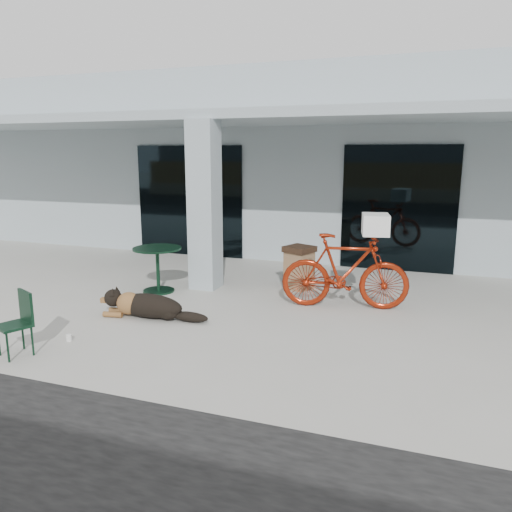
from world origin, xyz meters
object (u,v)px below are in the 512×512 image
at_px(bicycle, 345,271).
at_px(cafe_table_near, 158,270).
at_px(dog, 149,304).
at_px(cafe_chair_near, 14,325).
at_px(trash_receptacle, 299,268).

height_order(bicycle, cafe_table_near, bicycle).
xyz_separation_m(dog, cafe_chair_near, (-0.81, -1.85, 0.19)).
xyz_separation_m(cafe_chair_near, trash_receptacle, (2.57, 4.30, -0.00)).
bearing_deg(cafe_table_near, dog, -64.85).
distance_m(cafe_chair_near, trash_receptacle, 5.01).
xyz_separation_m(dog, cafe_table_near, (-0.64, 1.37, 0.20)).
bearing_deg(cafe_chair_near, cafe_table_near, 111.12).
relative_size(bicycle, trash_receptacle, 2.53).
distance_m(dog, cafe_chair_near, 2.03).
distance_m(bicycle, trash_receptacle, 1.37).
height_order(dog, cafe_table_near, cafe_table_near).
distance_m(bicycle, cafe_table_near, 3.43).
bearing_deg(trash_receptacle, dog, -125.67).
height_order(bicycle, trash_receptacle, bicycle).
relative_size(cafe_table_near, trash_receptacle, 1.08).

